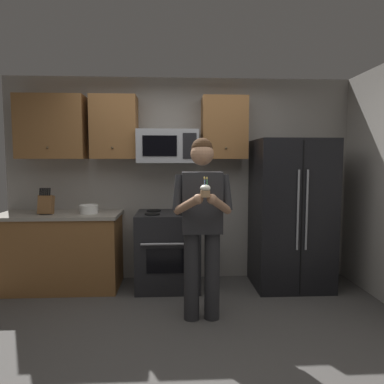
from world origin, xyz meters
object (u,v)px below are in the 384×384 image
object	(u,v)px
microwave	(168,147)
refrigerator	(291,214)
knife_block	(46,204)
oven_range	(168,250)
bowl_large_white	(89,209)
cupcake	(205,191)
person	(202,219)

from	to	relation	value
microwave	refrigerator	size ratio (longest dim) A/B	0.41
microwave	knife_block	bearing A→B (deg)	-174.07
oven_range	bowl_large_white	xyz separation A→B (m)	(-0.94, -0.01, 0.51)
microwave	bowl_large_white	size ratio (longest dim) A/B	3.30
refrigerator	cupcake	world-z (taller)	refrigerator
oven_range	microwave	distance (m)	1.26
bowl_large_white	cupcake	size ratio (longest dim) A/B	1.29
refrigerator	bowl_large_white	world-z (taller)	refrigerator
bowl_large_white	person	bearing A→B (deg)	-34.56
knife_block	cupcake	bearing A→B (deg)	-33.90
oven_range	microwave	size ratio (longest dim) A/B	1.26
oven_range	cupcake	distance (m)	1.52
microwave	cupcake	distance (m)	1.45
refrigerator	bowl_large_white	size ratio (longest dim) A/B	8.03
bowl_large_white	oven_range	bearing A→B (deg)	0.56
person	microwave	bearing A→B (deg)	108.63
person	cupcake	size ratio (longest dim) A/B	10.13
refrigerator	person	distance (m)	1.44
microwave	cupcake	bearing A→B (deg)	-75.72
oven_range	person	world-z (taller)	person
oven_range	person	xyz separation A→B (m)	(0.34, -0.89, 0.53)
refrigerator	person	world-z (taller)	refrigerator
knife_block	person	distance (m)	1.97
knife_block	refrigerator	bearing A→B (deg)	-0.19
oven_range	refrigerator	xyz separation A→B (m)	(1.50, -0.04, 0.44)
person	oven_range	bearing A→B (deg)	110.91
microwave	knife_block	world-z (taller)	microwave
refrigerator	bowl_large_white	bearing A→B (deg)	179.30
oven_range	microwave	bearing A→B (deg)	89.98
refrigerator	knife_block	world-z (taller)	refrigerator
microwave	knife_block	distance (m)	1.60
bowl_large_white	cupcake	xyz separation A→B (m)	(1.28, -1.21, 0.32)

